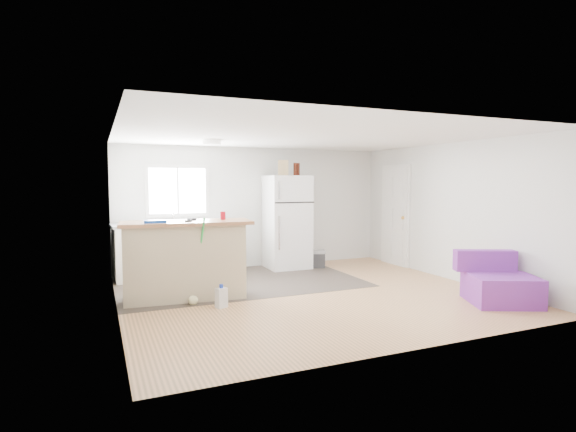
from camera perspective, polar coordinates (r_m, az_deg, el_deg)
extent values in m
cube|color=olive|center=(6.99, 2.72, -9.90)|extent=(5.50, 5.00, 0.01)
cube|color=white|center=(6.81, 2.80, 10.11)|extent=(5.50, 5.00, 0.01)
cube|color=silver|center=(9.11, -4.14, 1.09)|extent=(5.50, 0.01, 2.40)
cube|color=silver|center=(4.69, 16.25, -2.13)|extent=(5.50, 0.01, 2.40)
cube|color=silver|center=(6.12, -21.07, -0.77)|extent=(0.01, 5.00, 2.40)
cube|color=silver|center=(8.37, 19.94, 0.55)|extent=(0.01, 5.00, 2.40)
cube|color=#362C28|center=(7.87, -6.13, -8.26)|extent=(4.05, 2.50, 0.00)
cube|color=white|center=(8.70, -13.83, 3.13)|extent=(1.18, 0.04, 0.98)
cube|color=white|center=(8.68, -13.81, 3.13)|extent=(1.05, 0.01, 0.85)
cube|color=white|center=(8.68, -13.81, 3.12)|extent=(0.03, 0.02, 0.85)
cube|color=white|center=(9.55, 13.42, 0.02)|extent=(0.05, 0.82, 2.03)
cube|color=white|center=(9.56, 13.47, 0.05)|extent=(0.03, 0.92, 2.10)
sphere|color=gold|center=(9.27, 14.37, -0.22)|extent=(0.07, 0.07, 0.07)
cylinder|color=white|center=(7.53, -9.66, 9.19)|extent=(0.30, 0.30, 0.07)
cube|color=white|center=(8.45, -14.05, -4.27)|extent=(2.17, 0.78, 0.94)
cube|color=slate|center=(8.39, -14.11, -0.97)|extent=(2.23, 0.82, 0.04)
cube|color=silver|center=(8.36, -14.07, -0.99)|extent=(0.61, 0.48, 0.06)
cube|color=#C8B590|center=(6.77, -12.96, -5.68)|extent=(1.75, 0.76, 1.10)
cube|color=#9D6A43|center=(6.70, -12.76, -0.84)|extent=(1.92, 0.88, 0.05)
cube|color=white|center=(8.94, -0.14, -0.76)|extent=(0.83, 0.78, 1.84)
cube|color=black|center=(8.56, 0.87, 1.73)|extent=(0.81, 0.03, 0.02)
cube|color=silver|center=(8.43, -1.14, 3.32)|extent=(0.03, 0.02, 0.33)
cube|color=silver|center=(8.48, -1.13, -2.16)|extent=(0.03, 0.02, 0.64)
cube|color=#2A2B2D|center=(9.09, 3.26, -5.61)|extent=(0.51, 0.42, 0.29)
cube|color=gray|center=(9.07, 3.26, -4.54)|extent=(0.53, 0.44, 0.06)
cube|color=purple|center=(7.10, 25.45, -8.37)|extent=(1.13, 1.11, 0.41)
cube|color=purple|center=(7.23, 23.71, -5.19)|extent=(0.88, 0.55, 0.31)
cube|color=silver|center=(6.29, -8.46, -10.24)|extent=(0.18, 0.15, 0.27)
cylinder|color=#1B38BE|center=(6.25, -8.48, -8.80)|extent=(0.07, 0.07, 0.05)
cylinder|color=green|center=(6.54, -11.24, -5.29)|extent=(0.15, 0.31, 1.18)
sphere|color=beige|center=(6.53, -11.96, -10.45)|extent=(0.14, 0.14, 0.14)
cylinder|color=red|center=(6.87, -8.27, 0.06)|extent=(0.09, 0.09, 0.12)
cube|color=#1344B3|center=(6.55, -16.52, -0.66)|extent=(0.31, 0.24, 0.04)
cube|color=black|center=(6.84, -12.13, -0.40)|extent=(0.14, 0.06, 0.03)
cube|color=black|center=(6.59, -12.54, -0.60)|extent=(0.10, 0.05, 0.03)
cube|color=tan|center=(8.79, -0.62, 6.14)|extent=(0.22, 0.16, 0.30)
cylinder|color=#3D140B|center=(8.87, 0.92, 5.96)|extent=(0.09, 0.09, 0.25)
cylinder|color=#3D140B|center=(8.97, 1.28, 5.94)|extent=(0.08, 0.08, 0.25)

